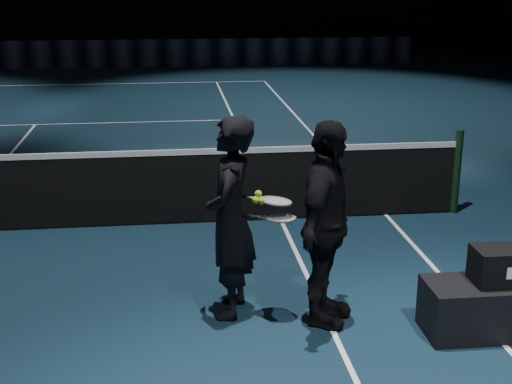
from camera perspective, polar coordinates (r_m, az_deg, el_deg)
net_post_right at (r=9.52m, az=15.76°, el=1.57°), size 0.10×0.10×1.10m
sponsor_backdrop at (r=24.24m, az=-13.71°, el=10.66°), size 22.00×0.15×0.90m
player_a at (r=6.33m, az=-2.06°, el=-2.09°), size 0.59×0.76×1.84m
player_b at (r=6.19m, az=5.60°, el=-2.63°), size 0.89×1.16×1.84m
racket_lower at (r=6.23m, az=1.95°, el=-2.09°), size 0.71×0.43×0.03m
racket_upper at (r=6.23m, az=1.58°, el=-0.73°), size 0.71×0.39×0.10m
tennis_balls at (r=6.22m, az=0.21°, el=-0.52°), size 0.12×0.10×0.12m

